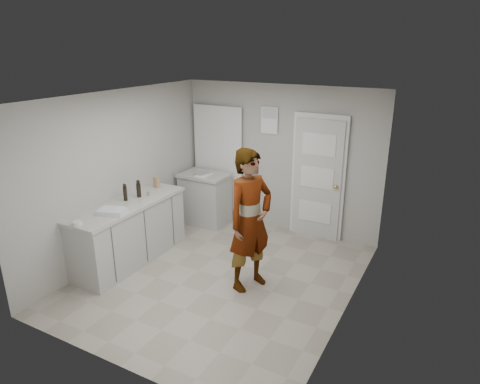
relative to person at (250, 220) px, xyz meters
The scene contains 12 objects.
ground 1.05m from the person, behind, with size 4.00×4.00×0.00m, color gray.
room_shell 2.03m from the person, 107.76° to the left, with size 4.00×4.00×4.00m.
main_counter 1.98m from the person, behind, with size 0.64×1.96×0.93m.
side_counter 2.34m from the person, 137.96° to the left, with size 0.84×0.61×0.93m.
person is the anchor object (origin of this frame).
cake_mix_box 2.05m from the person, 164.62° to the left, with size 0.10×0.05×0.17m, color #956E4A.
spice_jar 1.82m from the person, behind, with size 0.05×0.05×0.07m, color tan.
oil_cruet_a 1.92m from the person, behind, with size 0.07×0.07×0.27m.
oil_cruet_b 2.00m from the person, behind, with size 0.06×0.06×0.26m.
baking_dish 1.90m from the person, 161.02° to the right, with size 0.41×0.34×0.06m.
egg_bowl 2.21m from the person, 149.50° to the right, with size 0.12×0.12×0.05m.
papers 2.22m from the person, 138.77° to the left, with size 0.23×0.29×0.01m, color white.
Camera 1 is at (2.75, -4.52, 3.13)m, focal length 32.00 mm.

